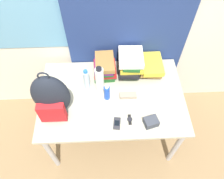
{
  "coord_description": "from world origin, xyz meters",
  "views": [
    {
      "loc": [
        -0.05,
        -0.67,
        2.38
      ],
      "look_at": [
        0.0,
        0.42,
        0.83
      ],
      "focal_mm": 35.0,
      "sensor_mm": 36.0,
      "label": 1
    }
  ],
  "objects": [
    {
      "name": "sunscreen_bottle",
      "position": [
        -0.05,
        0.4,
        0.81
      ],
      "size": [
        0.05,
        0.05,
        0.18
      ],
      "color": "blue",
      "rests_on": "desk"
    },
    {
      "name": "backpack",
      "position": [
        -0.48,
        0.29,
        0.94
      ],
      "size": [
        0.3,
        0.22,
        0.51
      ],
      "color": "#1E232D",
      "rests_on": "desk"
    },
    {
      "name": "book_stack_center",
      "position": [
        0.18,
        0.69,
        0.85
      ],
      "size": [
        0.23,
        0.3,
        0.23
      ],
      "color": "#1E5623",
      "rests_on": "desk"
    },
    {
      "name": "desk",
      "position": [
        0.0,
        0.42,
        0.65
      ],
      "size": [
        1.3,
        0.84,
        0.73
      ],
      "color": "#B7B299",
      "rests_on": "ground_plane"
    },
    {
      "name": "ground_plane",
      "position": [
        0.0,
        0.0,
        0.0
      ],
      "size": [
        12.0,
        12.0,
        0.0
      ],
      "primitive_type": "plane",
      "color": "#8C704C"
    },
    {
      "name": "sports_bottle",
      "position": [
        -0.11,
        0.51,
        0.86
      ],
      "size": [
        0.08,
        0.08,
        0.28
      ],
      "color": "white",
      "rests_on": "desk"
    },
    {
      "name": "cell_phone",
      "position": [
        0.03,
        0.14,
        0.73
      ],
      "size": [
        0.07,
        0.11,
        0.02
      ],
      "color": "#2D2D33",
      "rests_on": "desk"
    },
    {
      "name": "camera_pouch",
      "position": [
        0.31,
        0.13,
        0.76
      ],
      "size": [
        0.13,
        0.12,
        0.07
      ],
      "color": "#383D47",
      "rests_on": "desk"
    },
    {
      "name": "water_bottle",
      "position": [
        -0.22,
        0.53,
        0.84
      ],
      "size": [
        0.06,
        0.06,
        0.24
      ],
      "color": "silver",
      "rests_on": "desk"
    },
    {
      "name": "curtain_blue",
      "position": [
        0.16,
        0.87,
        1.25
      ],
      "size": [
        1.11,
        0.04,
        2.5
      ],
      "color": "navy",
      "rests_on": "ground_plane"
    },
    {
      "name": "wall_back",
      "position": [
        -0.0,
        0.93,
        1.25
      ],
      "size": [
        6.0,
        0.06,
        2.5
      ],
      "color": "silver",
      "rests_on": "ground_plane"
    },
    {
      "name": "sunglasses_case",
      "position": [
        0.14,
        0.41,
        0.74
      ],
      "size": [
        0.15,
        0.06,
        0.04
      ],
      "color": "gray",
      "rests_on": "desk"
    },
    {
      "name": "book_stack_left",
      "position": [
        -0.06,
        0.69,
        0.82
      ],
      "size": [
        0.22,
        0.27,
        0.19
      ],
      "color": "#1E5623",
      "rests_on": "desk"
    },
    {
      "name": "wristwatch",
      "position": [
        0.14,
        0.17,
        0.73
      ],
      "size": [
        0.04,
        0.1,
        0.01
      ],
      "color": "black",
      "rests_on": "desk"
    },
    {
      "name": "book_stack_right",
      "position": [
        0.39,
        0.69,
        0.79
      ],
      "size": [
        0.22,
        0.28,
        0.13
      ],
      "color": "black",
      "rests_on": "desk"
    }
  ]
}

